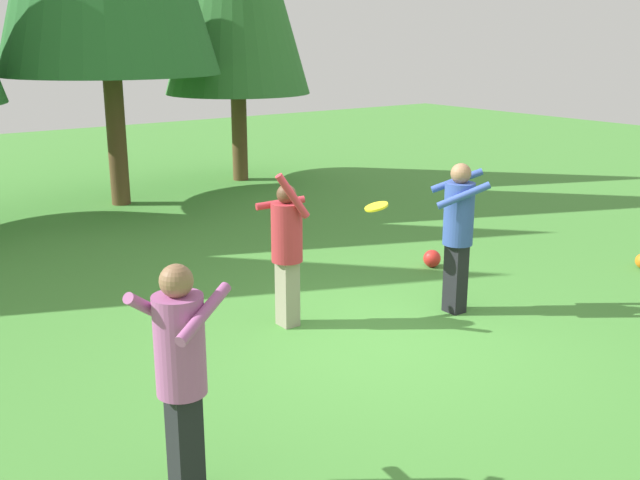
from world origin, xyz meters
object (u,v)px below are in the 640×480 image
person_catcher (458,225)px  person_bystander (181,364)px  person_thrower (287,243)px  frisbee (376,207)px  ball_red (432,259)px

person_catcher → person_bystander: person_catcher is taller
person_thrower → person_bystander: (-2.32, -2.23, 0.06)m
person_catcher → frisbee: person_catcher is taller
person_thrower → ball_red: bearing=26.2°
person_thrower → frisbee: person_thrower is taller
frisbee → ball_red: bearing=25.9°
ball_red → person_catcher: bearing=-125.8°
person_thrower → frisbee: (1.03, -0.26, 0.31)m
person_catcher → person_thrower: bearing=11.2°
person_bystander → ball_red: size_ratio=6.98×
person_thrower → ball_red: size_ratio=7.20×
person_bystander → person_thrower: bearing=13.4°
person_catcher → person_bystander: (-4.12, -1.43, -0.03)m
person_catcher → ball_red: bearing=-90.6°
person_bystander → ball_red: (5.12, 2.82, -0.88)m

